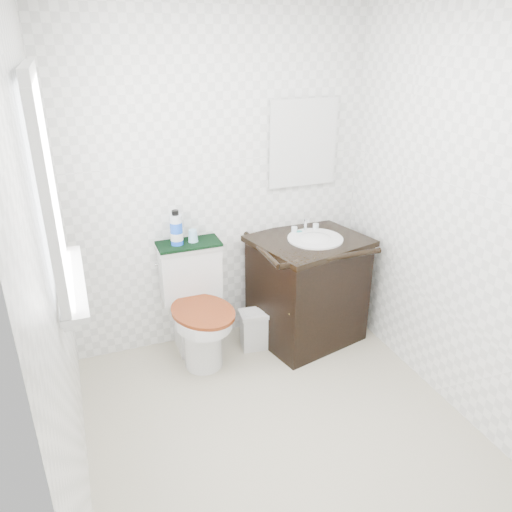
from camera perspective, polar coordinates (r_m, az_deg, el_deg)
floor at (r=3.14m, az=3.16°, el=-19.55°), size 2.40×2.40×0.00m
wall_back at (r=3.54m, az=-4.33°, el=8.13°), size 2.40×0.00×2.40m
wall_front at (r=1.61m, az=22.23°, el=-14.76°), size 2.40×0.00×2.40m
wall_left at (r=2.28m, az=-22.27°, el=-2.88°), size 0.00×2.40×2.40m
wall_right at (r=3.07m, az=22.84°, el=3.81°), size 0.00×2.40×2.40m
window at (r=2.40m, az=-22.89°, el=7.29°), size 0.02×0.70×0.90m
mirror at (r=3.68m, az=5.37°, el=12.73°), size 0.50×0.02×0.60m
toilet at (r=3.60m, az=-6.82°, el=-6.26°), size 0.50×0.68×0.82m
vanity at (r=3.77m, az=5.92°, el=-3.45°), size 0.89×0.81×0.92m
trash_bin at (r=3.75m, az=-0.24°, el=-8.38°), size 0.22×0.19×0.30m
towel at (r=3.50m, az=-7.70°, el=1.40°), size 0.44×0.22×0.02m
mouthwash_bottle at (r=3.44m, az=-9.10°, el=3.07°), size 0.09×0.09×0.25m
cup at (r=3.49m, az=-7.23°, el=2.32°), size 0.07×0.07×0.09m
soap_bar at (r=3.70m, az=4.89°, el=2.80°), size 0.07×0.05×0.02m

